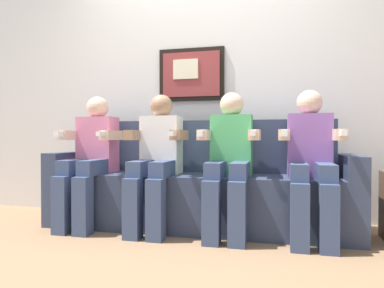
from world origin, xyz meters
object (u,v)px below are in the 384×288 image
(person_leftmost, at_px, (91,155))
(person_rightmost, at_px, (311,157))
(couch, at_px, (197,190))
(person_right_center, at_px, (230,156))
(person_left_center, at_px, (157,156))

(person_leftmost, distance_m, person_rightmost, 1.78)
(couch, bearing_deg, person_right_center, -29.75)
(person_right_center, bearing_deg, person_leftmost, 180.00)
(person_rightmost, bearing_deg, person_leftmost, 180.00)
(couch, distance_m, person_rightmost, 0.95)
(person_left_center, height_order, person_right_center, same)
(person_leftmost, distance_m, person_left_center, 0.59)
(person_leftmost, xyz_separation_m, person_right_center, (1.18, 0.00, 0.00))
(person_left_center, relative_size, person_rightmost, 1.00)
(couch, relative_size, person_left_center, 2.26)
(person_right_center, bearing_deg, person_left_center, 179.95)
(couch, bearing_deg, person_left_center, -150.29)
(couch, bearing_deg, person_rightmost, -10.78)
(person_leftmost, height_order, person_right_center, same)
(person_left_center, bearing_deg, couch, 29.71)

